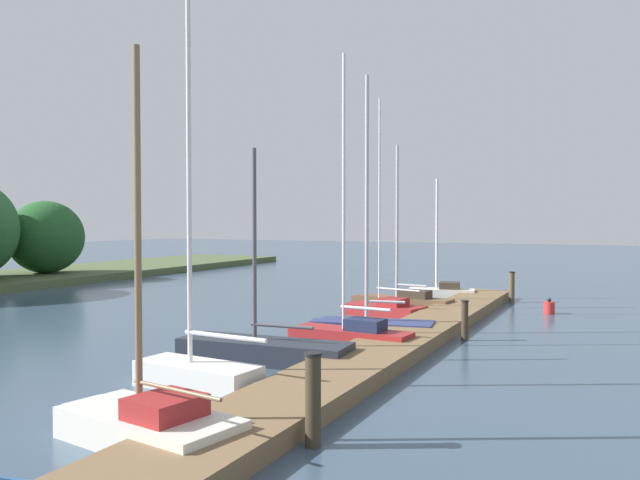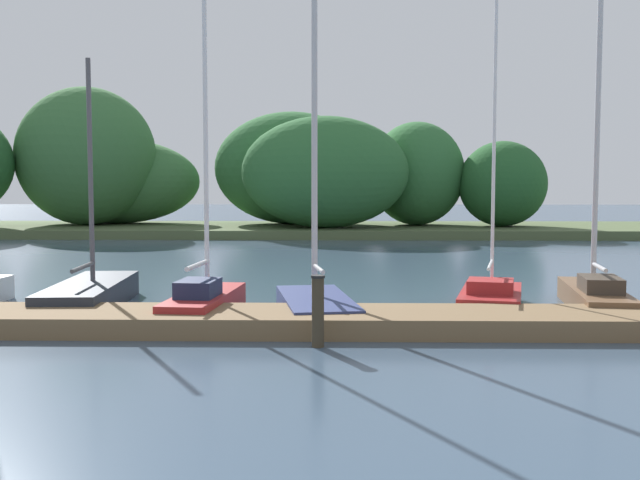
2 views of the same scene
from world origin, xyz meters
The scene contains 13 objects.
dock_pier centered at (0.00, 11.66, 0.17)m, with size 31.31×1.80×0.35m.
sailboat_3 centered at (-5.27, 12.86, 0.37)m, with size 1.84×3.30×5.99m.
sailboat_4 centered at (-2.28, 14.18, 0.44)m, with size 1.23×3.20×8.04m.
sailboat_5 centered at (0.39, 14.22, 0.30)m, with size 1.42×4.42×5.07m.
sailboat_6 centered at (2.95, 12.97, 0.40)m, with size 1.21×3.54×7.76m.
sailboat_7 centered at (5.03, 13.17, 0.39)m, with size 1.76×3.75×7.61m.
sailboat_8 centered at (8.56, 14.04, 0.32)m, with size 1.79×3.16×7.60m.
sailboat_9 centered at (10.63, 14.03, 0.37)m, with size 1.42×4.07×6.19m.
sailboat_10 centered at (14.18, 13.48, 0.36)m, with size 1.53×3.05×5.11m.
mooring_piling_1 centered at (-4.31, 10.52, 0.71)m, with size 0.27×0.27×1.41m.
mooring_piling_2 centered at (5.15, 10.38, 0.57)m, with size 0.22×0.22×1.13m.
mooring_piling_3 centered at (14.32, 10.52, 0.64)m, with size 0.26×0.26×1.26m.
channel_buoy_0 centered at (11.62, 8.80, 0.22)m, with size 0.38×0.38×0.56m.
Camera 1 is at (-12.95, 6.35, 3.39)m, focal length 36.62 mm.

